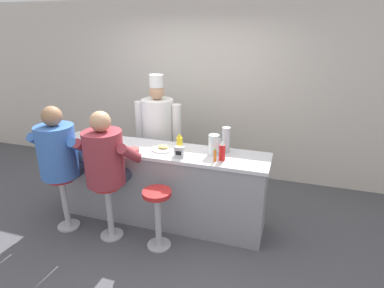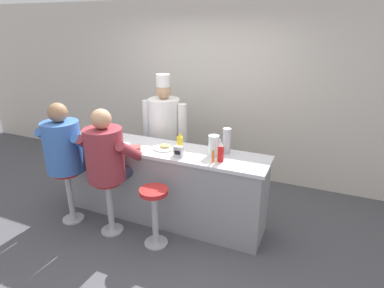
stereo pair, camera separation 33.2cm
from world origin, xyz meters
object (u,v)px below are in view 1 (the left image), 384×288
(cereal_bowl, at_px, (133,151))
(cup_stack_steel, at_px, (226,140))
(coffee_mug_blue, at_px, (86,142))
(empty_stool_round, at_px, (158,210))
(water_pitcher_clear, at_px, (214,145))
(breakfast_plate, at_px, (163,148))
(coffee_mug_white, at_px, (105,144))
(diner_seated_maroon, at_px, (106,160))
(ketchup_bottle_red, at_px, (222,151))
(cook_in_whites_near, at_px, (158,131))
(napkin_dispenser_chrome, at_px, (179,152))
(diner_seated_blue, at_px, (60,153))
(hot_sauce_bottle_orange, at_px, (215,156))
(mustard_bottle_yellow, at_px, (180,144))

(cereal_bowl, relative_size, cup_stack_steel, 0.49)
(coffee_mug_blue, xyz_separation_m, empty_stool_round, (1.08, -0.37, -0.53))
(water_pitcher_clear, relative_size, breakfast_plate, 0.84)
(coffee_mug_white, relative_size, diner_seated_maroon, 0.09)
(water_pitcher_clear, bearing_deg, cereal_bowl, -165.59)
(ketchup_bottle_red, xyz_separation_m, cereal_bowl, (-1.02, -0.10, -0.08))
(coffee_mug_white, relative_size, cook_in_whites_near, 0.08)
(coffee_mug_blue, distance_m, diner_seated_maroon, 0.58)
(napkin_dispenser_chrome, relative_size, diner_seated_blue, 0.08)
(water_pitcher_clear, height_order, breakfast_plate, water_pitcher_clear)
(cereal_bowl, bearing_deg, napkin_dispenser_chrome, 2.28)
(ketchup_bottle_red, distance_m, cereal_bowl, 1.03)
(coffee_mug_white, bearing_deg, water_pitcher_clear, 8.30)
(hot_sauce_bottle_orange, relative_size, napkin_dispenser_chrome, 1.09)
(cereal_bowl, distance_m, cup_stack_steel, 1.07)
(diner_seated_blue, bearing_deg, cup_stack_steel, 19.61)
(cereal_bowl, bearing_deg, cook_in_whites_near, 93.25)
(cup_stack_steel, relative_size, diner_seated_maroon, 0.19)
(hot_sauce_bottle_orange, relative_size, diner_seated_blue, 0.09)
(diner_seated_maroon, bearing_deg, napkin_dispenser_chrome, 22.70)
(mustard_bottle_yellow, relative_size, cereal_bowl, 1.69)
(breakfast_plate, xyz_separation_m, coffee_mug_white, (-0.68, -0.15, 0.03))
(mustard_bottle_yellow, bearing_deg, coffee_mug_white, -173.07)
(ketchup_bottle_red, height_order, cup_stack_steel, cup_stack_steel)
(cook_in_whites_near, bearing_deg, coffee_mug_blue, -127.61)
(mustard_bottle_yellow, relative_size, water_pitcher_clear, 1.04)
(ketchup_bottle_red, relative_size, napkin_dispenser_chrome, 1.79)
(coffee_mug_white, relative_size, napkin_dispenser_chrome, 1.08)
(mustard_bottle_yellow, bearing_deg, empty_stool_round, -100.56)
(hot_sauce_bottle_orange, xyz_separation_m, coffee_mug_blue, (-1.61, 0.00, -0.03))
(water_pitcher_clear, relative_size, cook_in_whites_near, 0.14)
(cup_stack_steel, height_order, cook_in_whites_near, cook_in_whites_near)
(ketchup_bottle_red, bearing_deg, hot_sauce_bottle_orange, -138.50)
(mustard_bottle_yellow, distance_m, cook_in_whites_near, 0.89)
(mustard_bottle_yellow, xyz_separation_m, coffee_mug_white, (-0.90, -0.11, -0.06))
(water_pitcher_clear, xyz_separation_m, diner_seated_blue, (-1.67, -0.52, -0.11))
(cereal_bowl, xyz_separation_m, cook_in_whites_near, (-0.05, 0.83, -0.03))
(diner_seated_maroon, height_order, empty_stool_round, diner_seated_maroon)
(napkin_dispenser_chrome, bearing_deg, breakfast_plate, 147.18)
(hot_sauce_bottle_orange, height_order, empty_stool_round, hot_sauce_bottle_orange)
(diner_seated_maroon, height_order, cook_in_whites_near, cook_in_whites_near)
(ketchup_bottle_red, height_order, hot_sauce_bottle_orange, ketchup_bottle_red)
(napkin_dispenser_chrome, bearing_deg, diner_seated_blue, -167.06)
(cup_stack_steel, height_order, diner_seated_blue, diner_seated_blue)
(coffee_mug_blue, distance_m, cook_in_whites_near, 1.00)
(ketchup_bottle_red, relative_size, coffee_mug_white, 1.66)
(ketchup_bottle_red, bearing_deg, empty_stool_round, -144.83)
(napkin_dispenser_chrome, bearing_deg, mustard_bottle_yellow, 109.13)
(cup_stack_steel, relative_size, empty_stool_round, 0.42)
(mustard_bottle_yellow, xyz_separation_m, diner_seated_blue, (-1.29, -0.44, -0.11))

